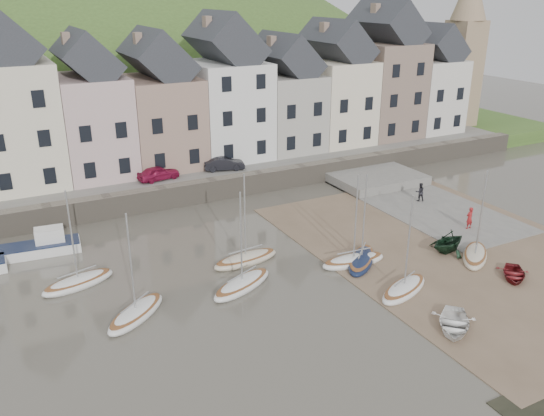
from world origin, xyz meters
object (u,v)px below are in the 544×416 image
rowboat_white (454,323)px  person_red (469,218)px  car_left (158,173)px  rowboat_green (448,241)px  car_right (224,164)px  person_dark (420,192)px  sailboat_0 (78,282)px  rowboat_red (514,274)px

rowboat_white → person_red: bearing=85.9°
car_left → person_red: bearing=-142.7°
rowboat_green → car_right: 21.19m
car_left → car_right: bearing=-99.1°
rowboat_white → rowboat_green: rowboat_green is taller
person_dark → sailboat_0: bearing=25.6°
sailboat_0 → car_right: bearing=40.4°
rowboat_red → car_left: bearing=166.8°
rowboat_red → car_left: 28.56m
sailboat_0 → rowboat_red: (23.90, -11.53, 0.08)m
car_left → car_right: size_ratio=0.99×
person_dark → rowboat_green: bearing=82.0°
rowboat_red → person_dark: person_dark is taller
car_left → car_right: car_left is taller
person_red → rowboat_red: bearing=61.9°
person_red → rowboat_white: bearing=38.7°
rowboat_green → sailboat_0: bearing=-114.8°
person_red → car_left: 25.23m
sailboat_0 → person_dark: sailboat_0 is taller
car_left → car_right: 6.04m
rowboat_red → person_red: person_red is taller
rowboat_red → person_red: size_ratio=1.64×
rowboat_green → car_left: size_ratio=0.83×
person_red → person_dark: (0.73, 6.19, -0.04)m
person_dark → car_left: (-18.97, 11.20, 1.30)m
sailboat_0 → rowboat_white: bearing=-40.1°
person_red → car_left: bearing=-46.2°
sailboat_0 → rowboat_white: size_ratio=1.93×
rowboat_white → car_left: car_left is taller
car_left → sailboat_0: bearing=135.8°
rowboat_green → rowboat_red: size_ratio=1.08×
rowboat_red → person_dark: (4.02, 13.07, 0.57)m
person_dark → car_right: bearing=-18.5°
sailboat_0 → car_right: (14.98, 12.74, 1.93)m
person_red → car_right: size_ratio=0.46×
sailboat_0 → person_red: (27.18, -4.65, 0.69)m
rowboat_green → car_left: car_left is taller
rowboat_red → car_right: size_ratio=0.76×
person_red → rowboat_green: bearing=25.0°
person_dark → car_right: (-12.94, 11.20, 1.28)m
person_red → car_right: car_right is taller
rowboat_white → person_dark: bearing=98.5°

